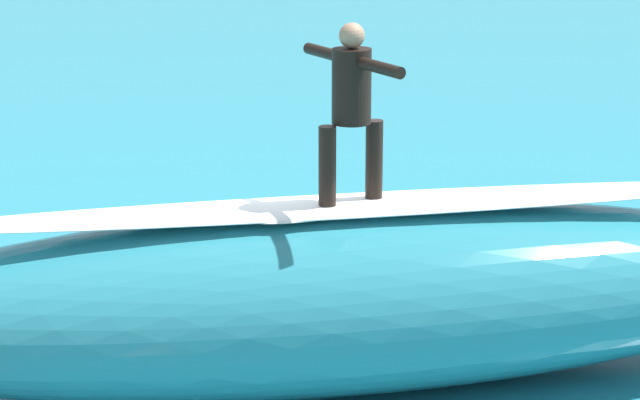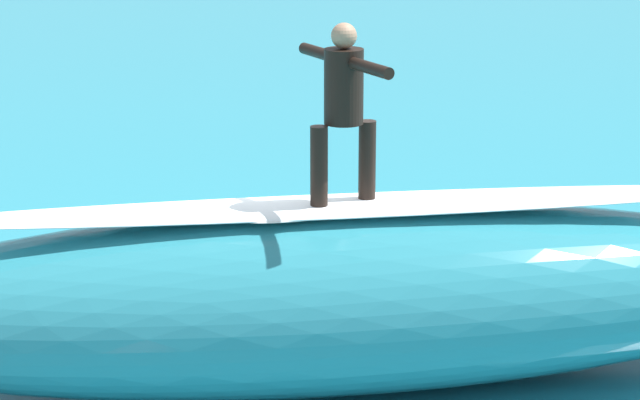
{
  "view_description": "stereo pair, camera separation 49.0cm",
  "coord_description": "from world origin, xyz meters",
  "px_view_note": "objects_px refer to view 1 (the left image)",
  "views": [
    {
      "loc": [
        4.99,
        10.57,
        4.57
      ],
      "look_at": [
        -0.42,
        0.15,
        1.25
      ],
      "focal_mm": 69.4,
      "sensor_mm": 36.0,
      "label": 1
    },
    {
      "loc": [
        4.56,
        10.78,
        4.57
      ],
      "look_at": [
        -0.42,
        0.15,
        1.25
      ],
      "focal_mm": 69.4,
      "sensor_mm": 36.0,
      "label": 2
    }
  ],
  "objects_px": {
    "surfboard_riding": "(351,207)",
    "surfer_riding": "(351,100)",
    "surfer_paddling": "(295,256)",
    "surfboard_paddling": "(297,266)"
  },
  "relations": [
    {
      "from": "surfboard_paddling",
      "to": "surfer_riding",
      "type": "bearing_deg",
      "value": -162.89
    },
    {
      "from": "surfboard_riding",
      "to": "surfer_riding",
      "type": "distance_m",
      "value": 0.93
    },
    {
      "from": "surfboard_riding",
      "to": "surfer_paddling",
      "type": "relative_size",
      "value": 1.31
    },
    {
      "from": "surfer_paddling",
      "to": "surfboard_paddling",
      "type": "bearing_deg",
      "value": 0.0
    },
    {
      "from": "surfer_riding",
      "to": "surfer_paddling",
      "type": "height_order",
      "value": "surfer_riding"
    },
    {
      "from": "surfer_riding",
      "to": "surfboard_paddling",
      "type": "xyz_separation_m",
      "value": [
        -0.97,
        -3.01,
        -2.53
      ]
    },
    {
      "from": "surfboard_riding",
      "to": "surfboard_paddling",
      "type": "height_order",
      "value": "surfboard_riding"
    },
    {
      "from": "surfboard_riding",
      "to": "surfboard_paddling",
      "type": "relative_size",
      "value": 0.8
    },
    {
      "from": "surfboard_paddling",
      "to": "surfer_paddling",
      "type": "bearing_deg",
      "value": -180.0
    },
    {
      "from": "surfboard_riding",
      "to": "surfer_riding",
      "type": "height_order",
      "value": "surfer_riding"
    }
  ]
}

